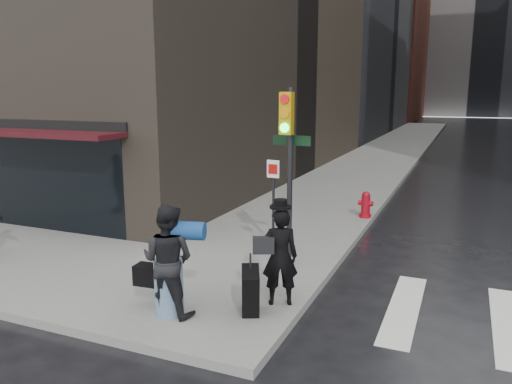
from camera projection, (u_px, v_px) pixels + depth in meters
ground at (195, 297)px, 8.90m from camera, size 140.00×140.00×0.00m
sidewalk_left at (397, 146)px, 33.27m from camera, size 4.00×50.00×0.15m
bldg_left_far at (338, 21)px, 67.28m from camera, size 22.00×20.00×26.00m
bldg_distant at (491, 7)px, 73.87m from camera, size 40.00×12.00×32.00m
man_overcoat at (274, 262)px, 8.06m from camera, size 0.89×1.19×1.81m
man_jeans at (168, 260)px, 7.74m from camera, size 1.28×0.74×1.78m
traffic_light at (287, 153)px, 9.66m from camera, size 0.88×0.44×3.54m
fire_hydrant at (366, 206)px, 13.91m from camera, size 0.41×0.32×0.74m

